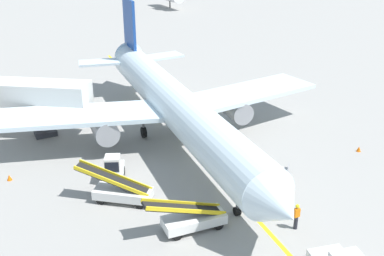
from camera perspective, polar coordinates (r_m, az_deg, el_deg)
ground_plane at (r=27.81m, az=8.46°, el=-13.27°), size 300.00×300.00×0.00m
taxi_line_yellow at (r=31.78m, az=5.02°, el=-7.93°), size 8.76×79.58×0.01m
airliner at (r=37.80m, az=-2.42°, el=3.19°), size 28.45×35.34×10.10m
jet_bridge at (r=42.22m, az=-22.28°, el=3.79°), size 11.90×9.42×4.85m
baggage_tug_near_wing at (r=32.93m, az=-9.78°, el=-5.15°), size 2.18×2.72×2.10m
belt_loader_forward_hold at (r=27.68m, az=0.02°, el=-11.18°), size 5.10×1.83×2.59m
belt_loader_aft_hold at (r=30.63m, az=-8.86°, el=-7.76°), size 4.68×4.11×2.59m
baggage_cart_loaded at (r=33.16m, az=10.50°, el=-5.90°), size 3.16×3.29×0.94m
ground_crew_marshaller at (r=28.32m, az=12.94°, el=-10.65°), size 0.36×0.24×1.70m
ground_crew_wing_walker at (r=32.31m, az=4.92°, el=-5.49°), size 0.36×0.24×1.70m
safety_cone_nose_left at (r=39.43m, az=20.14°, el=-2.47°), size 0.36×0.36×0.44m
safety_cone_wingtip_left at (r=35.44m, az=-21.88°, el=-5.76°), size 0.36×0.36×0.44m
safety_cone_tail_area at (r=46.42m, az=5.86°, el=2.81°), size 0.36×0.36×0.44m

